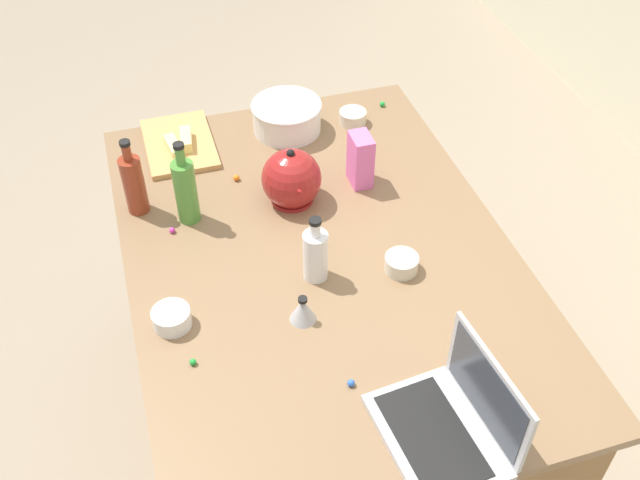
% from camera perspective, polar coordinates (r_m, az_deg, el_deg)
% --- Properties ---
extents(ground_plane, '(12.00, 12.00, 0.00)m').
position_cam_1_polar(ground_plane, '(2.75, 0.00, -14.54)').
color(ground_plane, gray).
extents(island_counter, '(1.54, 1.07, 0.90)m').
position_cam_1_polar(island_counter, '(2.38, 0.00, -8.76)').
color(island_counter, olive).
rests_on(island_counter, ground).
extents(laptop, '(0.33, 0.26, 0.22)m').
position_cam_1_polar(laptop, '(1.67, 10.34, -13.76)').
color(laptop, '#B7B7BC').
rests_on(laptop, island_counter).
extents(mixing_bowl_large, '(0.24, 0.24, 0.10)m').
position_cam_1_polar(mixing_bowl_large, '(2.48, -2.62, 9.67)').
color(mixing_bowl_large, white).
rests_on(mixing_bowl_large, island_counter).
extents(bottle_soy, '(0.06, 0.06, 0.25)m').
position_cam_1_polar(bottle_soy, '(2.18, -14.38, 4.32)').
color(bottle_soy, maroon).
rests_on(bottle_soy, island_counter).
extents(bottle_vinegar, '(0.07, 0.07, 0.20)m').
position_cam_1_polar(bottle_vinegar, '(1.92, -0.36, -1.11)').
color(bottle_vinegar, white).
rests_on(bottle_vinegar, island_counter).
extents(bottle_olive, '(0.07, 0.07, 0.27)m').
position_cam_1_polar(bottle_olive, '(2.12, -10.48, 3.89)').
color(bottle_olive, '#4C8C38').
rests_on(bottle_olive, island_counter).
extents(kettle, '(0.21, 0.18, 0.20)m').
position_cam_1_polar(kettle, '(2.17, -2.24, 4.77)').
color(kettle, maroon).
rests_on(kettle, island_counter).
extents(cutting_board, '(0.33, 0.22, 0.02)m').
position_cam_1_polar(cutting_board, '(2.47, -10.96, 7.41)').
color(cutting_board, tan).
rests_on(cutting_board, island_counter).
extents(butter_stick_left, '(0.11, 0.05, 0.04)m').
position_cam_1_polar(butter_stick_left, '(2.41, -11.38, 7.14)').
color(butter_stick_left, '#F4E58C').
rests_on(butter_stick_left, cutting_board).
extents(butter_stick_right, '(0.11, 0.05, 0.04)m').
position_cam_1_polar(butter_stick_right, '(2.44, -10.45, 7.76)').
color(butter_stick_right, '#F4E58C').
rests_on(butter_stick_right, cutting_board).
extents(ramekin_small, '(0.10, 0.10, 0.05)m').
position_cam_1_polar(ramekin_small, '(1.88, -11.54, -6.01)').
color(ramekin_small, white).
rests_on(ramekin_small, island_counter).
extents(ramekin_medium, '(0.09, 0.09, 0.05)m').
position_cam_1_polar(ramekin_medium, '(1.99, 6.39, -1.84)').
color(ramekin_medium, beige).
rests_on(ramekin_medium, island_counter).
extents(ramekin_wide, '(0.09, 0.09, 0.05)m').
position_cam_1_polar(ramekin_wide, '(2.53, 2.58, 9.57)').
color(ramekin_wide, beige).
rests_on(ramekin_wide, island_counter).
extents(kitchen_timer, '(0.07, 0.07, 0.08)m').
position_cam_1_polar(kitchen_timer, '(1.85, -1.35, -5.45)').
color(kitchen_timer, '#B2B2B7').
rests_on(kitchen_timer, island_counter).
extents(candy_bag, '(0.09, 0.06, 0.17)m').
position_cam_1_polar(candy_bag, '(2.23, 3.18, 6.29)').
color(candy_bag, pink).
rests_on(candy_bag, island_counter).
extents(candy_0, '(0.02, 0.02, 0.02)m').
position_cam_1_polar(candy_0, '(2.63, 4.91, 10.56)').
color(candy_0, green).
rests_on(candy_0, island_counter).
extents(candy_1, '(0.02, 0.02, 0.02)m').
position_cam_1_polar(candy_1, '(2.14, -11.50, 0.75)').
color(candy_1, '#CC3399').
rests_on(candy_1, island_counter).
extents(candy_2, '(0.02, 0.02, 0.02)m').
position_cam_1_polar(candy_2, '(1.75, 2.44, -11.12)').
color(candy_2, blue).
rests_on(candy_2, island_counter).
extents(candy_3, '(0.02, 0.02, 0.02)m').
position_cam_1_polar(candy_3, '(1.81, -9.91, -9.39)').
color(candy_3, green).
rests_on(candy_3, island_counter).
extents(candy_4, '(0.02, 0.02, 0.02)m').
position_cam_1_polar(candy_4, '(2.30, -6.56, 4.86)').
color(candy_4, orange).
rests_on(candy_4, island_counter).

